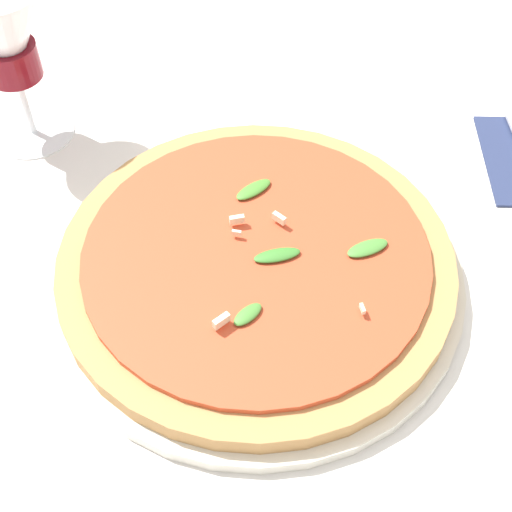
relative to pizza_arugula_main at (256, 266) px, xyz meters
name	(u,v)px	position (x,y,z in m)	size (l,w,h in m)	color
ground_plane	(226,254)	(-0.03, -0.02, -0.02)	(6.00, 6.00, 0.00)	silver
pizza_arugula_main	(256,266)	(0.00, 0.00, 0.00)	(0.36, 0.36, 0.05)	silver
wine_glass	(6,41)	(-0.24, -0.19, 0.09)	(0.10, 0.10, 0.16)	white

